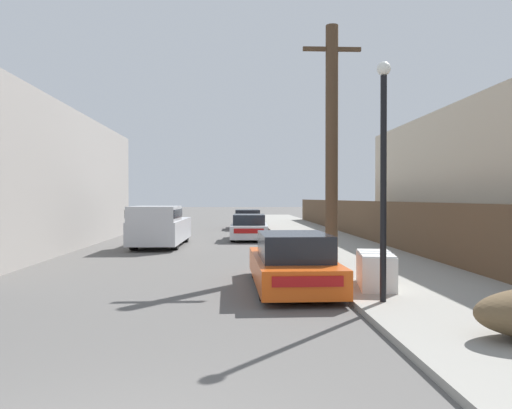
{
  "coord_description": "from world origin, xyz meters",
  "views": [
    {
      "loc": [
        0.92,
        -3.29,
        2.09
      ],
      "look_at": [
        1.62,
        12.08,
        1.88
      ],
      "focal_mm": 35.0,
      "sensor_mm": 36.0,
      "label": 1
    }
  ],
  "objects_px": {
    "discarded_fridge": "(375,270)",
    "car_parked_far": "(247,220)",
    "pickup_truck": "(160,226)",
    "utility_pole": "(332,142)",
    "street_lamp": "(383,162)",
    "car_parked_mid": "(249,228)",
    "parked_sports_car_red": "(292,263)"
  },
  "relations": [
    {
      "from": "utility_pole",
      "to": "street_lamp",
      "type": "xyz_separation_m",
      "value": [
        -0.2,
        -6.0,
        -1.07
      ]
    },
    {
      "from": "pickup_truck",
      "to": "utility_pole",
      "type": "bearing_deg",
      "value": 136.85
    },
    {
      "from": "discarded_fridge",
      "to": "utility_pole",
      "type": "relative_size",
      "value": 0.25
    },
    {
      "from": "parked_sports_car_red",
      "to": "car_parked_mid",
      "type": "distance_m",
      "value": 13.38
    },
    {
      "from": "car_parked_mid",
      "to": "pickup_truck",
      "type": "xyz_separation_m",
      "value": [
        -3.92,
        -3.39,
        0.29
      ]
    },
    {
      "from": "car_parked_mid",
      "to": "parked_sports_car_red",
      "type": "bearing_deg",
      "value": -85.26
    },
    {
      "from": "discarded_fridge",
      "to": "car_parked_far",
      "type": "bearing_deg",
      "value": 105.31
    },
    {
      "from": "pickup_truck",
      "to": "discarded_fridge",
      "type": "bearing_deg",
      "value": 122.27
    },
    {
      "from": "discarded_fridge",
      "to": "car_parked_far",
      "type": "distance_m",
      "value": 22.84
    },
    {
      "from": "parked_sports_car_red",
      "to": "street_lamp",
      "type": "height_order",
      "value": "street_lamp"
    },
    {
      "from": "discarded_fridge",
      "to": "car_parked_far",
      "type": "height_order",
      "value": "car_parked_far"
    },
    {
      "from": "car_parked_mid",
      "to": "car_parked_far",
      "type": "bearing_deg",
      "value": 91.44
    },
    {
      "from": "pickup_truck",
      "to": "utility_pole",
      "type": "distance_m",
      "value": 9.15
    },
    {
      "from": "discarded_fridge",
      "to": "parked_sports_car_red",
      "type": "relative_size",
      "value": 0.38
    },
    {
      "from": "car_parked_mid",
      "to": "street_lamp",
      "type": "height_order",
      "value": "street_lamp"
    },
    {
      "from": "parked_sports_car_red",
      "to": "utility_pole",
      "type": "distance_m",
      "value": 5.35
    },
    {
      "from": "discarded_fridge",
      "to": "utility_pole",
      "type": "distance_m",
      "value": 5.54
    },
    {
      "from": "parked_sports_car_red",
      "to": "car_parked_mid",
      "type": "relative_size",
      "value": 1.13
    },
    {
      "from": "parked_sports_car_red",
      "to": "car_parked_far",
      "type": "distance_m",
      "value": 22.22
    },
    {
      "from": "discarded_fridge",
      "to": "street_lamp",
      "type": "bearing_deg",
      "value": -91.37
    },
    {
      "from": "parked_sports_car_red",
      "to": "pickup_truck",
      "type": "bearing_deg",
      "value": 113.3
    },
    {
      "from": "discarded_fridge",
      "to": "car_parked_mid",
      "type": "distance_m",
      "value": 14.09
    },
    {
      "from": "discarded_fridge",
      "to": "car_parked_mid",
      "type": "xyz_separation_m",
      "value": [
        -2.36,
        13.89,
        0.1
      ]
    },
    {
      "from": "utility_pole",
      "to": "street_lamp",
      "type": "distance_m",
      "value": 6.09
    },
    {
      "from": "car_parked_mid",
      "to": "street_lamp",
      "type": "xyz_separation_m",
      "value": [
        2.05,
        -15.46,
        2.16
      ]
    },
    {
      "from": "pickup_truck",
      "to": "car_parked_mid",
      "type": "bearing_deg",
      "value": -137.76
    },
    {
      "from": "discarded_fridge",
      "to": "pickup_truck",
      "type": "relative_size",
      "value": 0.32
    },
    {
      "from": "car_parked_mid",
      "to": "utility_pole",
      "type": "relative_size",
      "value": 0.57
    },
    {
      "from": "car_parked_far",
      "to": "street_lamp",
      "type": "xyz_separation_m",
      "value": [
        1.92,
        -24.3,
        2.15
      ]
    },
    {
      "from": "parked_sports_car_red",
      "to": "car_parked_far",
      "type": "height_order",
      "value": "parked_sports_car_red"
    },
    {
      "from": "parked_sports_car_red",
      "to": "pickup_truck",
      "type": "relative_size",
      "value": 0.84
    },
    {
      "from": "street_lamp",
      "to": "parked_sports_car_red",
      "type": "bearing_deg",
      "value": 125.49
    }
  ]
}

